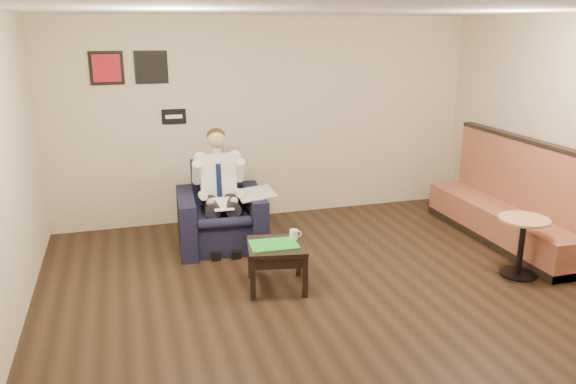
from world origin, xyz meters
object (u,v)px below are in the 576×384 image
object	(u,v)px
seated_man	(221,196)
coffee_mug	(294,234)
armchair	(221,207)
banquette	(505,192)
green_folder	(274,244)
smartphone	(280,238)
cafe_table	(521,247)
side_table	(277,266)

from	to	relation	value
seated_man	coffee_mug	world-z (taller)	seated_man
armchair	banquette	world-z (taller)	banquette
coffee_mug	green_folder	bearing A→B (deg)	-156.85
smartphone	cafe_table	world-z (taller)	cafe_table
seated_man	coffee_mug	distance (m)	1.27
seated_man	banquette	size ratio (longest dim) A/B	0.54
side_table	coffee_mug	bearing A→B (deg)	23.15
side_table	green_folder	world-z (taller)	green_folder
armchair	seated_man	xyz separation A→B (m)	(-0.01, -0.13, 0.19)
side_table	coffee_mug	xyz separation A→B (m)	(0.21, 0.09, 0.29)
green_folder	side_table	bearing A→B (deg)	23.15
side_table	banquette	bearing A→B (deg)	8.53
smartphone	cafe_table	xyz separation A→B (m)	(2.56, -0.64, -0.16)
side_table	banquette	distance (m)	3.19
side_table	banquette	xyz separation A→B (m)	(3.13, 0.47, 0.41)
coffee_mug	banquette	world-z (taller)	banquette
armchair	smartphone	xyz separation A→B (m)	(0.43, -1.18, -0.01)
armchair	seated_man	distance (m)	0.23
seated_man	cafe_table	world-z (taller)	seated_man
side_table	coffee_mug	size ratio (longest dim) A/B	5.79
green_folder	coffee_mug	bearing A→B (deg)	23.15
armchair	side_table	xyz separation A→B (m)	(0.35, -1.34, -0.26)
side_table	smartphone	bearing A→B (deg)	62.10
side_table	cafe_table	distance (m)	2.69
seated_man	side_table	bearing A→B (deg)	-69.70
seated_man	smartphone	size ratio (longest dim) A/B	9.14
armchair	banquette	bearing A→B (deg)	-10.20
smartphone	coffee_mug	bearing A→B (deg)	-7.10
armchair	coffee_mug	xyz separation A→B (m)	(0.56, -1.25, 0.03)
coffee_mug	banquette	bearing A→B (deg)	7.38
banquette	side_table	bearing A→B (deg)	-171.47
armchair	smartphone	world-z (taller)	armchair
armchair	cafe_table	bearing A→B (deg)	-27.47
banquette	green_folder	bearing A→B (deg)	-171.29
armchair	side_table	bearing A→B (deg)	-71.58
armchair	coffee_mug	size ratio (longest dim) A/B	10.16
green_folder	cafe_table	world-z (taller)	cafe_table
side_table	coffee_mug	world-z (taller)	coffee_mug
armchair	green_folder	bearing A→B (deg)	-73.17
seated_man	side_table	xyz separation A→B (m)	(0.36, -1.21, -0.45)
armchair	coffee_mug	distance (m)	1.37
side_table	cafe_table	bearing A→B (deg)	-10.37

